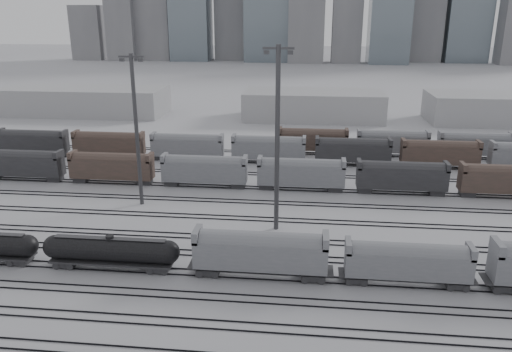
# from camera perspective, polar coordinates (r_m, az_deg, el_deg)

# --- Properties ---
(ground) EXTENTS (900.00, 900.00, 0.00)m
(ground) POSITION_cam_1_polar(r_m,az_deg,el_deg) (59.03, -3.64, -11.66)
(ground) COLOR silver
(ground) RESTS_ON ground
(tracks) EXTENTS (220.00, 71.50, 0.16)m
(tracks) POSITION_cam_1_polar(r_m,az_deg,el_deg) (74.52, -1.35, -4.99)
(tracks) COLOR black
(tracks) RESTS_ON ground
(tank_car_b) EXTENTS (16.77, 2.79, 4.14)m
(tank_car_b) POSITION_cam_1_polar(r_m,az_deg,el_deg) (62.45, -16.24, -8.17)
(tank_car_b) COLOR #252528
(tank_car_b) RESTS_ON ground
(hopper_car_a) EXTENTS (15.45, 3.07, 5.52)m
(hopper_car_a) POSITION_cam_1_polar(r_m,az_deg,el_deg) (57.80, 0.51, -8.48)
(hopper_car_a) COLOR #252528
(hopper_car_a) RESTS_ON ground
(hopper_car_b) EXTENTS (13.90, 2.76, 4.97)m
(hopper_car_b) POSITION_cam_1_polar(r_m,az_deg,el_deg) (58.82, 16.96, -9.20)
(hopper_car_b) COLOR #252528
(hopper_car_b) RESTS_ON ground
(light_mast_b) EXTENTS (3.80, 0.61, 23.73)m
(light_mast_b) POSITION_cam_1_polar(r_m,az_deg,el_deg) (79.23, -13.52, 5.41)
(light_mast_b) COLOR #3C3C3F
(light_mast_b) RESTS_ON ground
(light_mast_c) EXTENTS (4.09, 0.65, 25.58)m
(light_mast_c) POSITION_cam_1_polar(r_m,az_deg,el_deg) (67.37, 2.45, 4.58)
(light_mast_c) COLOR #3C3C3F
(light_mast_c) RESTS_ON ground
(bg_string_near) EXTENTS (151.00, 3.00, 5.60)m
(bg_string_near) POSITION_cam_1_polar(r_m,az_deg,el_deg) (86.60, 5.17, 0.18)
(bg_string_near) COLOR slate
(bg_string_near) RESTS_ON ground
(bg_string_mid) EXTENTS (151.00, 3.00, 5.60)m
(bg_string_mid) POSITION_cam_1_polar(r_m,az_deg,el_deg) (102.32, 10.99, 2.72)
(bg_string_mid) COLOR #252528
(bg_string_mid) RESTS_ON ground
(bg_string_far) EXTENTS (66.00, 3.00, 5.60)m
(bg_string_far) POSITION_cam_1_polar(r_m,az_deg,el_deg) (112.79, 19.60, 3.41)
(bg_string_far) COLOR brown
(bg_string_far) RESTS_ON ground
(warehouse_left) EXTENTS (50.00, 18.00, 8.00)m
(warehouse_left) POSITION_cam_1_polar(r_m,az_deg,el_deg) (163.08, -19.12, 8.13)
(warehouse_left) COLOR #A8A8AB
(warehouse_left) RESTS_ON ground
(warehouse_mid) EXTENTS (40.00, 18.00, 8.00)m
(warehouse_mid) POSITION_cam_1_polar(r_m,az_deg,el_deg) (147.64, 6.56, 8.06)
(warehouse_mid) COLOR #A8A8AB
(warehouse_mid) RESTS_ON ground
(warehouse_right) EXTENTS (35.00, 18.00, 8.00)m
(warehouse_right) POSITION_cam_1_polar(r_m,az_deg,el_deg) (156.12, 25.37, 6.99)
(warehouse_right) COLOR #A8A8AB
(warehouse_right) RESTS_ON ground
(skyline) EXTENTS (316.00, 22.40, 95.00)m
(skyline) POSITION_cam_1_polar(r_m,az_deg,el_deg) (330.53, 6.95, 18.83)
(skyline) COLOR gray
(skyline) RESTS_ON ground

